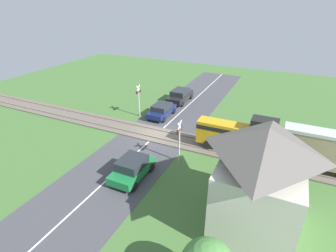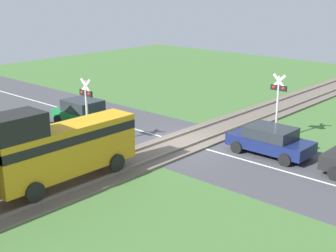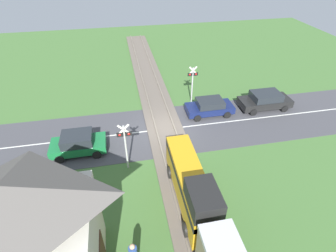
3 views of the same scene
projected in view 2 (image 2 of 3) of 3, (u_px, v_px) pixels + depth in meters
name	position (u px, v px, depth m)	size (l,w,h in m)	color
ground_plane	(184.00, 143.00, 23.86)	(60.00, 60.00, 0.00)	#426B33
road_surface	(184.00, 143.00, 23.86)	(48.00, 6.40, 0.02)	#424247
track_bed	(184.00, 142.00, 23.84)	(2.80, 48.00, 0.24)	#665B51
car_near_crossing	(270.00, 140.00, 22.05)	(3.94, 1.94, 1.37)	#141E4C
car_far_side	(83.00, 112.00, 26.69)	(3.73, 1.98, 1.51)	#197038
crossing_signal_west_approach	(278.00, 99.00, 23.81)	(0.90, 0.18, 3.48)	#B7B7B7
crossing_signal_east_approach	(87.00, 104.00, 22.65)	(0.90, 0.18, 3.48)	#B7B7B7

